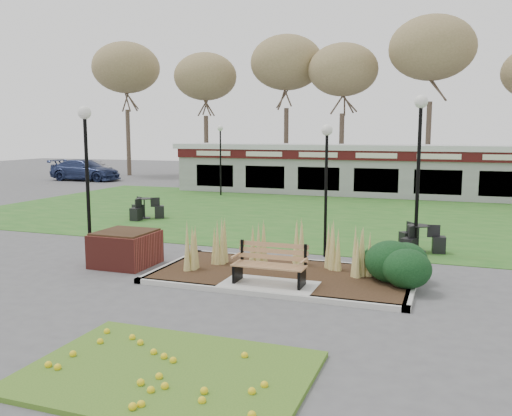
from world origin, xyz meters
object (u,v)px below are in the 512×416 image
(lamp_post_near_right, at_px, (326,161))
(lamp_post_far_left, at_px, (220,144))
(bistro_set_b, at_px, (144,212))
(bistro_set_c, at_px, (418,243))
(food_pavilion, at_px, (379,170))
(car_blue, at_px, (85,170))
(lamp_post_mid_right, at_px, (420,139))
(brick_planter, at_px, (126,248))
(park_bench, at_px, (270,264))
(lamp_post_near_left, at_px, (86,150))
(car_black, at_px, (255,171))
(car_silver, at_px, (93,167))

(lamp_post_near_right, bearing_deg, lamp_post_far_left, 124.46)
(bistro_set_b, height_order, bistro_set_c, bistro_set_b)
(food_pavilion, distance_m, car_blue, 22.12)
(bistro_set_b, bearing_deg, bistro_set_c, -14.03)
(lamp_post_mid_right, bearing_deg, brick_planter, -150.61)
(park_bench, relative_size, bistro_set_b, 1.07)
(brick_planter, distance_m, lamp_post_mid_right, 8.91)
(lamp_post_near_left, bearing_deg, car_black, 100.23)
(brick_planter, height_order, lamp_post_near_right, lamp_post_near_right)
(car_silver, relative_size, car_blue, 0.78)
(lamp_post_near_left, xyz_separation_m, bistro_set_b, (-2.77, 7.33, -2.83))
(car_silver, distance_m, car_blue, 5.30)
(lamp_post_near_right, distance_m, bistro_set_b, 9.97)
(park_bench, distance_m, car_black, 28.60)
(lamp_post_near_right, xyz_separation_m, bistro_set_c, (2.52, 1.50, -2.49))
(park_bench, xyz_separation_m, bistro_set_b, (-8.17, 7.88, -0.29))
(park_bench, xyz_separation_m, car_silver, (-24.64, 26.75, 0.13))
(brick_planter, bearing_deg, lamp_post_near_left, -169.01)
(brick_planter, xyz_separation_m, lamp_post_near_right, (4.88, 2.84, 2.31))
(bistro_set_b, relative_size, bistro_set_c, 1.04)
(bistro_set_b, xyz_separation_m, bistro_set_c, (11.16, -2.79, -0.01))
(food_pavilion, relative_size, bistro_set_b, 15.42)
(lamp_post_near_left, xyz_separation_m, bistro_set_c, (8.40, 4.54, -2.84))
(lamp_post_near_right, bearing_deg, brick_planter, -149.80)
(lamp_post_mid_right, xyz_separation_m, car_silver, (-27.57, 21.87, -2.69))
(lamp_post_near_left, relative_size, lamp_post_far_left, 1.08)
(park_bench, distance_m, lamp_post_mid_right, 6.35)
(brick_planter, relative_size, lamp_post_mid_right, 0.32)
(lamp_post_far_left, bearing_deg, car_silver, 148.15)
(park_bench, bearing_deg, lamp_post_far_left, 117.03)
(lamp_post_near_left, height_order, lamp_post_mid_right, lamp_post_mid_right)
(lamp_post_near_left, height_order, lamp_post_near_right, lamp_post_near_left)
(park_bench, distance_m, bistro_set_c, 5.92)
(lamp_post_far_left, bearing_deg, brick_planter, -75.47)
(bistro_set_c, bearing_deg, bistro_set_b, 165.97)
(brick_planter, bearing_deg, lamp_post_near_right, 30.20)
(lamp_post_far_left, bearing_deg, lamp_post_mid_right, -45.97)
(lamp_post_near_left, relative_size, bistro_set_c, 2.80)
(car_silver, bearing_deg, lamp_post_mid_right, -105.16)
(park_bench, xyz_separation_m, lamp_post_near_left, (-5.40, 0.56, 2.54))
(bistro_set_c, distance_m, car_blue, 30.26)
(lamp_post_near_right, xyz_separation_m, car_blue, (-22.45, 18.58, -2.00))
(lamp_post_mid_right, height_order, bistro_set_c, lamp_post_mid_right)
(brick_planter, xyz_separation_m, car_silver, (-20.24, 26.00, 0.24))
(park_bench, relative_size, brick_planter, 1.13)
(lamp_post_near_right, height_order, lamp_post_mid_right, lamp_post_mid_right)
(lamp_post_mid_right, bearing_deg, lamp_post_far_left, 134.03)
(food_pavilion, xyz_separation_m, lamp_post_near_right, (0.48, -16.12, 1.31))
(brick_planter, xyz_separation_m, lamp_post_far_left, (-4.15, 16.00, 2.43))
(lamp_post_mid_right, bearing_deg, lamp_post_near_left, -152.57)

